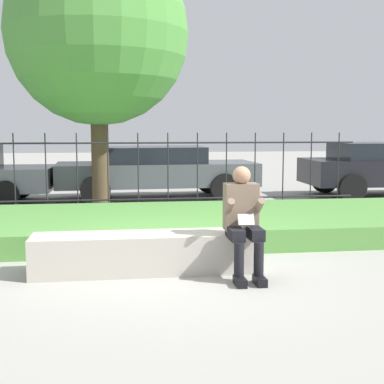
# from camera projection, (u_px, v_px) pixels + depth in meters

# --- Properties ---
(ground_plane) EXTENTS (60.00, 60.00, 0.00)m
(ground_plane) POSITION_uv_depth(u_px,v_px,m) (175.00, 271.00, 6.37)
(ground_plane) COLOR #9E9B93
(stone_bench) EXTENTS (2.64, 0.57, 0.46)m
(stone_bench) POSITION_uv_depth(u_px,v_px,m) (146.00, 255.00, 6.30)
(stone_bench) COLOR #B7B2A3
(stone_bench) RESTS_ON ground_plane
(person_seated_reader) EXTENTS (0.42, 0.73, 1.26)m
(person_seated_reader) POSITION_uv_depth(u_px,v_px,m) (243.00, 217.00, 6.07)
(person_seated_reader) COLOR black
(person_seated_reader) RESTS_ON ground_plane
(grass_berm) EXTENTS (10.03, 2.94, 0.32)m
(grass_berm) POSITION_uv_depth(u_px,v_px,m) (161.00, 225.00, 8.48)
(grass_berm) COLOR #569342
(grass_berm) RESTS_ON ground_plane
(iron_fence) EXTENTS (8.03, 0.03, 1.59)m
(iron_fence) POSITION_uv_depth(u_px,v_px,m) (153.00, 173.00, 10.26)
(iron_fence) COLOR #232326
(iron_fence) RESTS_ON ground_plane
(car_parked_center) EXTENTS (4.75, 2.06, 1.24)m
(car_parked_center) POSITION_uv_depth(u_px,v_px,m) (155.00, 170.00, 12.70)
(car_parked_center) COLOR #4C5156
(car_parked_center) RESTS_ON ground_plane
(tree_behind_fence) EXTENTS (3.70, 3.70, 5.43)m
(tree_behind_fence) POSITION_uv_depth(u_px,v_px,m) (98.00, 34.00, 10.79)
(tree_behind_fence) COLOR #4C3D28
(tree_behind_fence) RESTS_ON ground_plane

